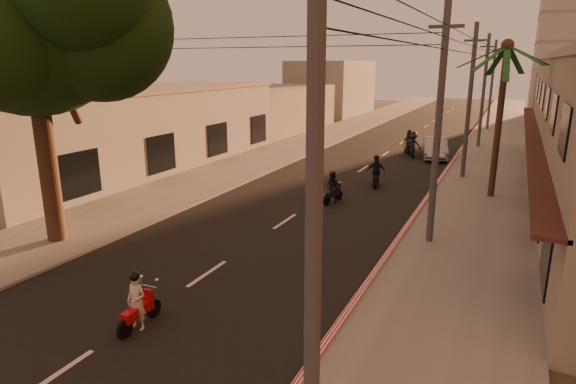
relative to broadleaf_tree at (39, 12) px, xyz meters
name	(u,v)px	position (x,y,z in m)	size (l,w,h in m)	color
ground	(169,300)	(6.61, -2.14, -8.48)	(160.00, 160.00, 0.00)	#383023
road	(363,169)	(6.61, 17.86, -8.47)	(10.00, 140.00, 0.02)	black
sidewalk_right	(485,179)	(14.11, 17.86, -8.42)	(5.00, 140.00, 0.12)	slate
sidewalk_left	(263,159)	(-0.89, 17.86, -8.42)	(5.00, 140.00, 0.12)	slate
curb_stripe	(430,194)	(11.71, 12.86, -8.38)	(0.20, 60.00, 0.20)	red
left_building	(132,129)	(-7.37, 11.86, -5.88)	(8.20, 24.20, 5.20)	gray
broadleaf_tree	(39,12)	(0.00, 0.00, 0.00)	(9.60, 8.70, 12.10)	black
palm_tree	(506,55)	(14.61, 13.86, -1.33)	(5.00, 5.00, 8.20)	black
utility_poles	(473,67)	(12.81, 17.86, -1.94)	(1.20, 48.26, 9.00)	#38383A
filler_right	(576,103)	(20.61, 42.86, -5.48)	(8.00, 14.00, 6.00)	gray
filler_left_near	(271,109)	(-7.39, 31.86, -6.28)	(8.00, 14.00, 4.40)	gray
filler_left_far	(332,88)	(-7.39, 49.86, -4.98)	(8.00, 14.00, 7.00)	gray
scooter_red	(137,304)	(6.91, -3.72, -7.76)	(0.63, 1.67, 1.64)	black
scooter_mid_a	(333,189)	(7.52, 9.46, -7.72)	(1.01, 1.68, 1.67)	black
scooter_mid_b	(376,172)	(8.57, 13.63, -7.64)	(1.22, 1.83, 1.84)	black
scooter_far_a	(409,143)	(8.19, 24.55, -7.62)	(1.18, 1.85, 1.88)	black
scooter_far_b	(413,145)	(8.72, 23.35, -7.59)	(1.50, 1.91, 1.92)	black
parked_car	(435,148)	(10.28, 23.68, -7.72)	(2.50, 4.84, 1.52)	#9FA2A7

